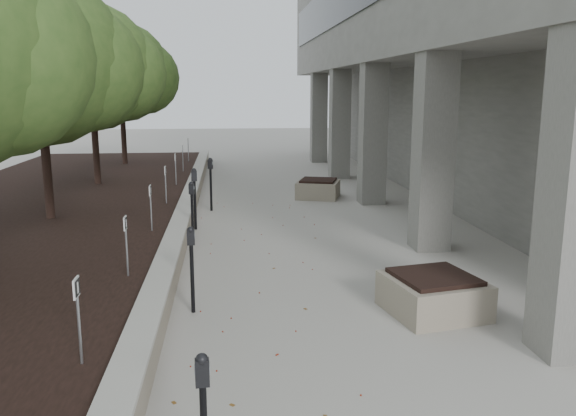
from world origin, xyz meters
TOP-DOWN VIEW (x-y plane):
  - ground at (0.00, 0.00)m, footprint 90.00×90.00m
  - retaining_wall at (-1.82, 9.00)m, footprint 0.39×26.00m
  - planting_bed at (-5.50, 9.00)m, footprint 7.00×26.00m
  - crabapple_tree_3 at (-4.80, 8.00)m, footprint 4.60×4.00m
  - crabapple_tree_4 at (-4.80, 13.00)m, footprint 4.60×4.00m
  - crabapple_tree_5 at (-4.80, 18.00)m, footprint 4.60×4.00m
  - parking_sign_2 at (-2.35, 0.50)m, footprint 0.04×0.22m
  - parking_sign_3 at (-2.35, 3.50)m, footprint 0.04×0.22m
  - parking_sign_4 at (-2.35, 6.50)m, footprint 0.04×0.22m
  - parking_sign_5 at (-2.35, 9.50)m, footprint 0.04×0.22m
  - parking_sign_6 at (-2.35, 12.50)m, footprint 0.04×0.22m
  - parking_sign_7 at (-2.35, 15.50)m, footprint 0.04×0.22m
  - parking_sign_8 at (-2.35, 18.50)m, footprint 0.04×0.22m
  - parking_meter_2 at (-1.31, 2.87)m, footprint 0.13×0.10m
  - parking_meter_3 at (-1.55, 7.09)m, footprint 0.14×0.11m
  - parking_meter_4 at (-1.55, 8.19)m, footprint 0.16×0.13m
  - parking_meter_5 at (-1.23, 10.37)m, footprint 0.17×0.14m
  - planter_front at (2.24, 2.48)m, footprint 1.51×1.51m
  - planter_back at (1.99, 12.02)m, footprint 1.54×1.54m
  - berry_scatter at (-0.10, 5.00)m, footprint 3.30×14.10m

SIDE VIEW (x-z plane):
  - ground at x=0.00m, z-range 0.00..0.00m
  - berry_scatter at x=-0.10m, z-range 0.00..0.02m
  - planting_bed at x=-5.50m, z-range 0.00..0.40m
  - retaining_wall at x=-1.82m, z-range 0.00..0.50m
  - planter_back at x=1.99m, z-range 0.00..0.57m
  - planter_front at x=2.24m, z-range 0.00..0.60m
  - parking_meter_2 at x=-1.31m, z-range 0.00..1.32m
  - parking_meter_3 at x=-1.55m, z-range 0.00..1.33m
  - parking_meter_5 at x=-1.23m, z-range 0.00..1.46m
  - parking_meter_4 at x=-1.55m, z-range 0.00..1.47m
  - parking_sign_2 at x=-2.35m, z-range 0.40..1.36m
  - parking_sign_3 at x=-2.35m, z-range 0.40..1.36m
  - parking_sign_4 at x=-2.35m, z-range 0.40..1.36m
  - parking_sign_5 at x=-2.35m, z-range 0.40..1.36m
  - parking_sign_6 at x=-2.35m, z-range 0.40..1.36m
  - parking_sign_7 at x=-2.35m, z-range 0.40..1.36m
  - parking_sign_8 at x=-2.35m, z-range 0.40..1.36m
  - crabapple_tree_3 at x=-4.80m, z-range 0.40..5.84m
  - crabapple_tree_4 at x=-4.80m, z-range 0.40..5.84m
  - crabapple_tree_5 at x=-4.80m, z-range 0.40..5.84m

